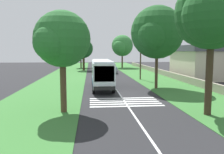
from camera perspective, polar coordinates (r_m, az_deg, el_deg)
name	(u,v)px	position (r m, az deg, el deg)	size (l,w,h in m)	color
ground	(119,93)	(27.00, 1.76, -4.09)	(160.00, 160.00, 0.00)	#262628
grass_verge_left	(63,79)	(41.93, -12.02, -0.48)	(120.00, 8.00, 0.04)	#387533
grass_verge_right	(153,78)	(43.20, 10.13, -0.24)	(120.00, 8.00, 0.04)	#387533
centre_line	(109,79)	(41.77, -0.78, -0.39)	(110.00, 0.16, 0.01)	silver
coach_bus	(102,72)	(30.68, -2.52, 1.20)	(11.16, 2.62, 3.73)	silver
zebra_crossing	(125,102)	(22.61, 3.19, -6.14)	(4.05, 6.80, 0.01)	silver
trailing_car_0	(113,70)	(51.76, 0.29, 1.64)	(4.30, 1.78, 1.43)	gray
trailing_car_1	(96,69)	(57.40, -4.02, 2.09)	(4.30, 1.78, 1.43)	navy
trailing_minibus_0	(96,63)	(67.70, -4.06, 3.47)	(6.00, 2.14, 2.53)	#BFB299
roadside_tree_left_0	(61,41)	(18.67, -12.51, 8.78)	(5.01, 4.43, 8.03)	#4C3826
roadside_tree_left_1	(81,50)	(69.45, -7.78, 6.56)	(5.33, 4.43, 7.57)	#3D2D1E
roadside_tree_left_2	(83,49)	(60.19, -7.16, 6.84)	(5.76, 4.86, 8.03)	#3D2D1E
roadside_tree_right_0	(122,46)	(69.66, 2.41, 7.59)	(7.82, 6.34, 9.77)	#4C3826
roadside_tree_right_1	(209,16)	(19.05, 22.86, 13.82)	(6.94, 5.48, 10.40)	#3D2D1E
roadside_tree_right_2	(156,34)	(31.10, 10.75, 10.42)	(8.05, 6.84, 10.72)	#4C3826
utility_pole	(141,58)	(40.24, 7.06, 4.68)	(0.24, 1.40, 7.18)	#473828
roadside_wall	(163,73)	(48.88, 12.43, 1.09)	(70.00, 0.40, 1.04)	#9E937F
roadside_building	(205,62)	(45.59, 21.98, 3.54)	(12.22, 9.77, 5.98)	beige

